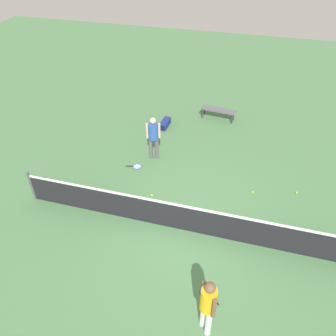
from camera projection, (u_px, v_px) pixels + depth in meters
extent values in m
plane|color=#4C7A4C|center=(186.00, 230.00, 9.83)|extent=(40.00, 40.00, 0.00)
cylinder|color=#4C4C51|center=(32.00, 186.00, 10.58)|extent=(0.09, 0.09, 1.07)
cube|color=black|center=(187.00, 219.00, 9.55)|extent=(10.00, 0.02, 0.91)
cube|color=white|center=(187.00, 207.00, 9.26)|extent=(10.00, 0.04, 0.06)
cylinder|color=#595960|center=(151.00, 148.00, 12.43)|extent=(0.17, 0.17, 0.85)
cylinder|color=#595960|center=(157.00, 148.00, 12.43)|extent=(0.17, 0.17, 0.85)
cylinder|color=#2D59B2|center=(153.00, 131.00, 11.98)|extent=(0.42, 0.42, 0.62)
cylinder|color=beige|center=(147.00, 131.00, 11.97)|extent=(0.11, 0.11, 0.58)
cylinder|color=beige|center=(159.00, 131.00, 11.97)|extent=(0.11, 0.11, 0.58)
sphere|color=beige|center=(153.00, 121.00, 11.72)|extent=(0.28, 0.28, 0.23)
cylinder|color=white|center=(208.00, 323.00, 7.20)|extent=(0.20, 0.20, 0.85)
cylinder|color=white|center=(203.00, 314.00, 7.35)|extent=(0.20, 0.20, 0.85)
cylinder|color=yellow|center=(208.00, 300.00, 6.83)|extent=(0.48, 0.48, 0.62)
cylinder|color=brown|center=(214.00, 308.00, 6.66)|extent=(0.13, 0.13, 0.58)
cylinder|color=brown|center=(203.00, 290.00, 6.97)|extent=(0.13, 0.13, 0.58)
sphere|color=brown|center=(210.00, 288.00, 6.57)|extent=(0.32, 0.32, 0.23)
torus|color=blue|center=(137.00, 167.00, 12.23)|extent=(0.37, 0.37, 0.02)
cylinder|color=silver|center=(137.00, 167.00, 12.23)|extent=(0.32, 0.32, 0.00)
cylinder|color=black|center=(129.00, 166.00, 12.24)|extent=(0.28, 0.09, 0.03)
torus|color=blue|center=(206.00, 292.00, 8.23)|extent=(0.44, 0.44, 0.02)
cylinder|color=silver|center=(206.00, 292.00, 8.23)|extent=(0.37, 0.37, 0.00)
cylinder|color=black|center=(214.00, 300.00, 8.05)|extent=(0.25, 0.19, 0.03)
sphere|color=#C6E033|center=(254.00, 221.00, 10.08)|extent=(0.07, 0.07, 0.07)
sphere|color=#C6E033|center=(297.00, 193.00, 11.07)|extent=(0.07, 0.07, 0.07)
sphere|color=#C6E033|center=(152.00, 195.00, 10.97)|extent=(0.07, 0.07, 0.07)
sphere|color=#C6E033|center=(253.00, 192.00, 11.11)|extent=(0.07, 0.07, 0.07)
cube|color=#595960|center=(218.00, 110.00, 14.74)|extent=(1.54, 0.57, 0.06)
cylinder|color=#333338|center=(234.00, 116.00, 14.80)|extent=(0.07, 0.07, 0.42)
cylinder|color=#333338|center=(204.00, 111.00, 15.20)|extent=(0.07, 0.07, 0.42)
cylinder|color=#333338|center=(232.00, 119.00, 14.58)|extent=(0.07, 0.07, 0.42)
cylinder|color=#333338|center=(202.00, 113.00, 14.98)|extent=(0.07, 0.07, 0.42)
cube|color=navy|center=(165.00, 124.00, 14.41)|extent=(0.32, 0.81, 0.28)
cylinder|color=black|center=(162.00, 128.00, 14.15)|extent=(0.27, 0.11, 0.27)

